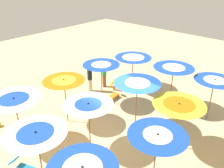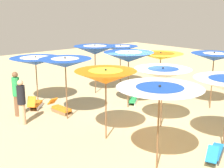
{
  "view_description": "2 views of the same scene",
  "coord_description": "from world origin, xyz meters",
  "px_view_note": "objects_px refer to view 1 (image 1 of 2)",
  "views": [
    {
      "loc": [
        -6.83,
        -5.68,
        7.09
      ],
      "look_at": [
        1.28,
        1.68,
        1.57
      ],
      "focal_mm": 37.55,
      "sensor_mm": 36.0,
      "label": 1
    },
    {
      "loc": [
        -8.23,
        8.55,
        4.24
      ],
      "look_at": [
        1.7,
        -0.04,
        0.92
      ],
      "focal_mm": 48.15,
      "sensor_mm": 36.0,
      "label": 2
    }
  ],
  "objects_px": {
    "beach_umbrella_3": "(14,102)",
    "beachgoer_0": "(90,78)",
    "beach_umbrella_10": "(157,139)",
    "beach_umbrella_9": "(179,107)",
    "lounger_3": "(113,96)",
    "beach_umbrella_8": "(214,83)",
    "lounger_1": "(119,86)",
    "beach_umbrella_4": "(173,71)",
    "beach_umbrella_2": "(64,84)",
    "beach_umbrella_7": "(36,137)",
    "beach_umbrella_5": "(137,87)",
    "beachgoer_1": "(104,73)",
    "lounger_0": "(149,126)",
    "beach_umbrella_0": "(133,60)",
    "beach_umbrella_6": "(88,108)",
    "beach_umbrella_1": "(101,67)"
  },
  "relations": [
    {
      "from": "beach_umbrella_7",
      "to": "beach_umbrella_1",
      "type": "bearing_deg",
      "value": 22.95
    },
    {
      "from": "beach_umbrella_1",
      "to": "beach_umbrella_6",
      "type": "height_order",
      "value": "beach_umbrella_1"
    },
    {
      "from": "beach_umbrella_3",
      "to": "beachgoer_0",
      "type": "height_order",
      "value": "beach_umbrella_3"
    },
    {
      "from": "beach_umbrella_3",
      "to": "beachgoer_0",
      "type": "bearing_deg",
      "value": 14.16
    },
    {
      "from": "beach_umbrella_4",
      "to": "lounger_1",
      "type": "xyz_separation_m",
      "value": [
        -0.22,
        3.49,
        -2.01
      ]
    },
    {
      "from": "beach_umbrella_2",
      "to": "beach_umbrella_7",
      "type": "height_order",
      "value": "beach_umbrella_2"
    },
    {
      "from": "beach_umbrella_0",
      "to": "beach_umbrella_9",
      "type": "distance_m",
      "value": 5.76
    },
    {
      "from": "lounger_0",
      "to": "lounger_3",
      "type": "relative_size",
      "value": 0.97
    },
    {
      "from": "beach_umbrella_4",
      "to": "beachgoer_0",
      "type": "bearing_deg",
      "value": 109.01
    },
    {
      "from": "beachgoer_0",
      "to": "beach_umbrella_8",
      "type": "bearing_deg",
      "value": 44.64
    },
    {
      "from": "beach_umbrella_3",
      "to": "beach_umbrella_10",
      "type": "relative_size",
      "value": 0.95
    },
    {
      "from": "beach_umbrella_0",
      "to": "beach_umbrella_2",
      "type": "bearing_deg",
      "value": 178.26
    },
    {
      "from": "beach_umbrella_7",
      "to": "beach_umbrella_9",
      "type": "bearing_deg",
      "value": -28.39
    },
    {
      "from": "lounger_3",
      "to": "beachgoer_1",
      "type": "height_order",
      "value": "beachgoer_1"
    },
    {
      "from": "beach_umbrella_6",
      "to": "beach_umbrella_7",
      "type": "height_order",
      "value": "beach_umbrella_7"
    },
    {
      "from": "beach_umbrella_5",
      "to": "beachgoer_0",
      "type": "distance_m",
      "value": 4.73
    },
    {
      "from": "beach_umbrella_0",
      "to": "lounger_1",
      "type": "bearing_deg",
      "value": 144.96
    },
    {
      "from": "beach_umbrella_7",
      "to": "beach_umbrella_9",
      "type": "distance_m",
      "value": 5.49
    },
    {
      "from": "beachgoer_0",
      "to": "lounger_1",
      "type": "bearing_deg",
      "value": 77.5
    },
    {
      "from": "beach_umbrella_9",
      "to": "lounger_1",
      "type": "bearing_deg",
      "value": 64.41
    },
    {
      "from": "lounger_3",
      "to": "beachgoer_0",
      "type": "height_order",
      "value": "beachgoer_0"
    },
    {
      "from": "beach_umbrella_9",
      "to": "beachgoer_0",
      "type": "height_order",
      "value": "beach_umbrella_9"
    },
    {
      "from": "beach_umbrella_6",
      "to": "lounger_3",
      "type": "bearing_deg",
      "value": 28.14
    },
    {
      "from": "beach_umbrella_5",
      "to": "beach_umbrella_9",
      "type": "bearing_deg",
      "value": -90.47
    },
    {
      "from": "beach_umbrella_4",
      "to": "beach_umbrella_3",
      "type": "bearing_deg",
      "value": 154.57
    },
    {
      "from": "beach_umbrella_10",
      "to": "beach_umbrella_4",
      "type": "bearing_deg",
      "value": 24.01
    },
    {
      "from": "beach_umbrella_8",
      "to": "lounger_1",
      "type": "bearing_deg",
      "value": 95.73
    },
    {
      "from": "beach_umbrella_8",
      "to": "beachgoer_0",
      "type": "relative_size",
      "value": 1.34
    },
    {
      "from": "lounger_1",
      "to": "beach_umbrella_10",
      "type": "bearing_deg",
      "value": -86.1
    },
    {
      "from": "beach_umbrella_0",
      "to": "lounger_1",
      "type": "relative_size",
      "value": 2.15
    },
    {
      "from": "beach_umbrella_4",
      "to": "beach_umbrella_8",
      "type": "relative_size",
      "value": 1.08
    },
    {
      "from": "beach_umbrella_3",
      "to": "lounger_3",
      "type": "distance_m",
      "value": 5.97
    },
    {
      "from": "beach_umbrella_6",
      "to": "beach_umbrella_9",
      "type": "xyz_separation_m",
      "value": [
        2.39,
        -2.71,
        0.05
      ]
    },
    {
      "from": "beach_umbrella_7",
      "to": "beach_umbrella_4",
      "type": "bearing_deg",
      "value": -6.26
    },
    {
      "from": "beach_umbrella_9",
      "to": "lounger_3",
      "type": "bearing_deg",
      "value": 73.95
    },
    {
      "from": "beach_umbrella_2",
      "to": "lounger_0",
      "type": "xyz_separation_m",
      "value": [
        2.21,
        -3.48,
        -1.92
      ]
    },
    {
      "from": "beach_umbrella_4",
      "to": "beachgoer_0",
      "type": "relative_size",
      "value": 1.45
    },
    {
      "from": "beach_umbrella_10",
      "to": "beachgoer_0",
      "type": "height_order",
      "value": "beach_umbrella_10"
    },
    {
      "from": "beach_umbrella_0",
      "to": "beach_umbrella_1",
      "type": "bearing_deg",
      "value": 177.59
    },
    {
      "from": "beach_umbrella_1",
      "to": "beach_umbrella_6",
      "type": "bearing_deg",
      "value": -143.59
    },
    {
      "from": "lounger_1",
      "to": "lounger_3",
      "type": "bearing_deg",
      "value": -110.4
    },
    {
      "from": "beach_umbrella_1",
      "to": "beach_umbrella_2",
      "type": "distance_m",
      "value": 2.45
    },
    {
      "from": "lounger_3",
      "to": "beach_umbrella_10",
      "type": "bearing_deg",
      "value": 48.4
    },
    {
      "from": "beachgoer_0",
      "to": "beach_umbrella_7",
      "type": "bearing_deg",
      "value": -28.5
    },
    {
      "from": "beach_umbrella_5",
      "to": "lounger_0",
      "type": "bearing_deg",
      "value": -64.98
    },
    {
      "from": "beach_umbrella_10",
      "to": "lounger_3",
      "type": "bearing_deg",
      "value": 54.12
    },
    {
      "from": "beach_umbrella_9",
      "to": "beachgoer_0",
      "type": "xyz_separation_m",
      "value": [
        1.12,
        6.48,
        -1.15
      ]
    },
    {
      "from": "beach_umbrella_2",
      "to": "beach_umbrella_7",
      "type": "bearing_deg",
      "value": -141.64
    },
    {
      "from": "beach_umbrella_5",
      "to": "beachgoer_1",
      "type": "distance_m",
      "value": 4.83
    },
    {
      "from": "beach_umbrella_6",
      "to": "beach_umbrella_7",
      "type": "relative_size",
      "value": 0.98
    }
  ]
}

